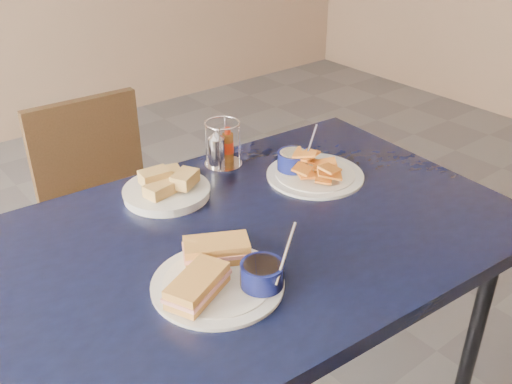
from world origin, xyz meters
TOP-DOWN VIEW (x-y plane):
  - dining_table at (0.03, -0.17)m, footprint 1.31×0.92m
  - chair_far at (-0.03, 0.62)m, footprint 0.41×0.39m
  - sandwich_plate at (-0.16, -0.29)m, footprint 0.30×0.28m
  - plantain_plate at (0.31, -0.05)m, footprint 0.27×0.27m
  - bread_basket at (-0.05, 0.09)m, footprint 0.22×0.22m
  - condiment_caddy at (0.16, 0.15)m, footprint 0.11×0.11m

SIDE VIEW (x-z plane):
  - chair_far at x=-0.03m, z-range 0.06..0.89m
  - dining_table at x=0.03m, z-range 0.31..1.06m
  - plantain_plate at x=0.31m, z-range 0.71..0.83m
  - bread_basket at x=-0.05m, z-range 0.74..0.81m
  - sandwich_plate at x=-0.16m, z-range 0.71..0.83m
  - condiment_caddy at x=0.16m, z-range 0.74..0.87m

